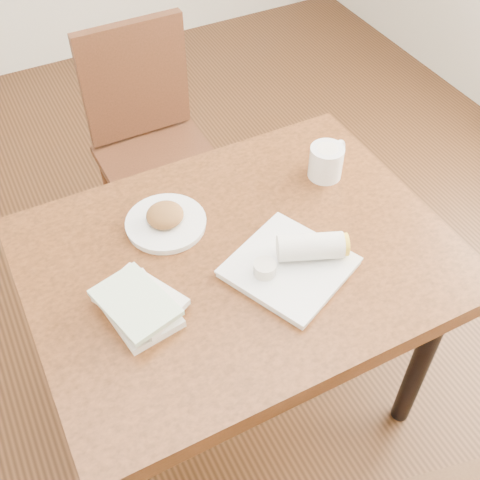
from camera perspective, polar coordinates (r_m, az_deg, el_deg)
name	(u,v)px	position (r m, az deg, el deg)	size (l,w,h in m)	color
ground	(240,393)	(2.22, 0.00, -14.31)	(4.00, 5.00, 0.01)	#472814
table	(240,273)	(1.66, 0.00, -3.19)	(1.11, 0.85, 0.75)	brown
chair_far	(151,136)	(2.33, -8.42, 9.69)	(0.42, 0.42, 0.95)	#492415
plate_scone	(166,220)	(1.66, -7.07, 1.87)	(0.22, 0.22, 0.07)	white
coffee_mug	(327,161)	(1.81, 8.24, 7.47)	(0.14, 0.10, 0.10)	white
plate_burrito	(296,260)	(1.55, 5.36, -1.93)	(0.36, 0.36, 0.09)	white
book_stack	(138,305)	(1.48, -9.61, -6.07)	(0.21, 0.25, 0.05)	white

